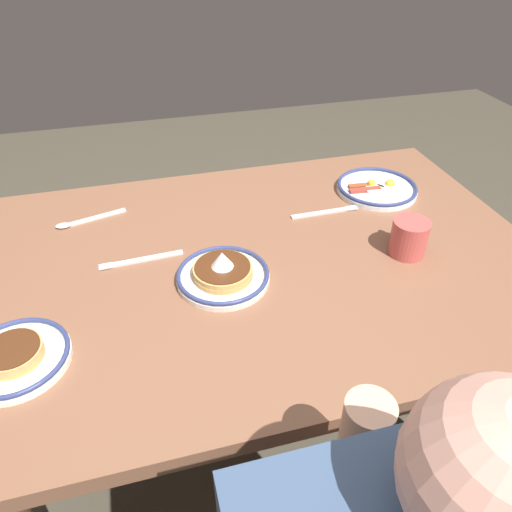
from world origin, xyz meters
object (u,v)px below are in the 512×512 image
object	(u,v)px
fork_near	(141,260)
tea_spoon	(81,221)
plate_far_companion	(15,357)
plate_near_main	(377,188)
plate_center_pancakes	(223,274)
fork_far	(325,212)
coffee_mug	(408,237)

from	to	relation	value
fork_near	tea_spoon	xyz separation A→B (m)	(0.14, -0.21, 0.00)
plate_far_companion	fork_near	world-z (taller)	plate_far_companion
plate_near_main	plate_center_pancakes	distance (m)	0.60
fork_near	plate_near_main	bearing A→B (deg)	-166.92
plate_far_companion	fork_far	size ratio (longest dim) A/B	1.02
plate_near_main	tea_spoon	world-z (taller)	plate_near_main
coffee_mug	plate_far_companion	bearing A→B (deg)	8.21
fork_far	plate_center_pancakes	bearing A→B (deg)	32.31
coffee_mug	fork_far	distance (m)	0.26
fork_near	tea_spoon	world-z (taller)	tea_spoon
plate_near_main	coffee_mug	size ratio (longest dim) A/B	1.97
plate_center_pancakes	tea_spoon	xyz separation A→B (m)	(0.32, -0.34, -0.01)
plate_far_companion	fork_far	bearing A→B (deg)	-155.33
fork_near	fork_far	xyz separation A→B (m)	(-0.51, -0.09, 0.00)
fork_near	fork_far	distance (m)	0.52
plate_far_companion	fork_near	distance (m)	0.36
fork_near	tea_spoon	distance (m)	0.26
plate_center_pancakes	plate_far_companion	size ratio (longest dim) A/B	1.06
plate_center_pancakes	plate_far_companion	world-z (taller)	plate_center_pancakes
tea_spoon	fork_near	bearing A→B (deg)	123.89
plate_center_pancakes	plate_near_main	bearing A→B (deg)	-151.53
coffee_mug	fork_far	size ratio (longest dim) A/B	0.61
tea_spoon	plate_center_pancakes	bearing A→B (deg)	133.69
fork_far	coffee_mug	bearing A→B (deg)	119.14
fork_near	coffee_mug	bearing A→B (deg)	168.23
tea_spoon	plate_near_main	bearing A→B (deg)	176.61
plate_far_companion	fork_near	xyz separation A→B (m)	(-0.25, -0.26, -0.01)
coffee_mug	fork_far	world-z (taller)	coffee_mug
plate_far_companion	coffee_mug	world-z (taller)	coffee_mug
plate_center_pancakes	fork_near	xyz separation A→B (m)	(0.18, -0.12, -0.02)
coffee_mug	tea_spoon	distance (m)	0.85
plate_near_main	plate_far_companion	distance (m)	1.04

